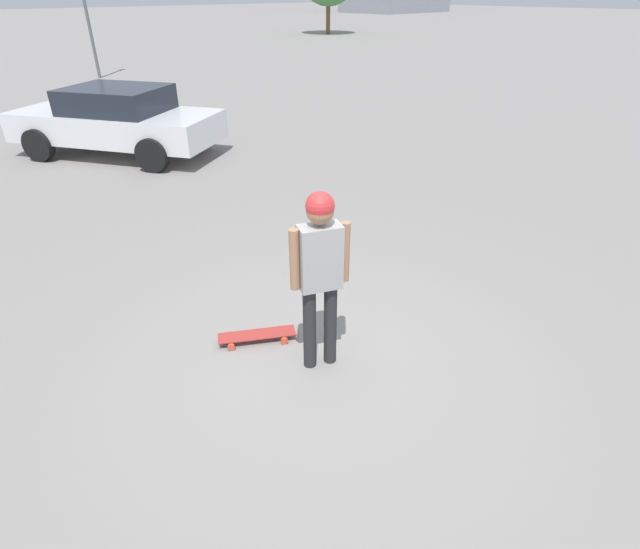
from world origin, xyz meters
The scene contains 4 objects.
ground_plane centered at (0.00, 0.00, 0.00)m, with size 220.00×220.00×0.00m, color gray.
person centered at (0.00, 0.00, 1.11)m, with size 0.34×0.50×1.78m.
skateboard centered at (-0.71, -0.23, 0.07)m, with size 0.59×0.77×0.09m.
car_parked_near centered at (-8.16, 1.84, 0.75)m, with size 4.69×3.73×1.43m.
Camera 1 is at (2.75, -2.68, 3.20)m, focal length 28.00 mm.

